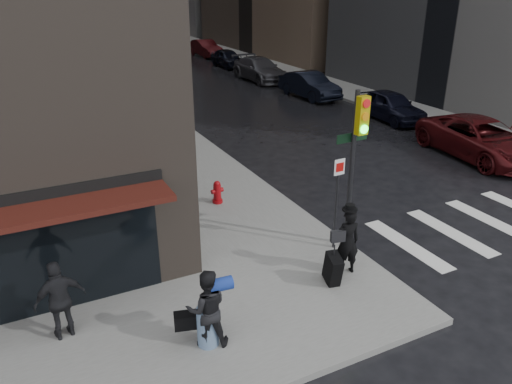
# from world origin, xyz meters

# --- Properties ---
(ground) EXTENTS (140.00, 140.00, 0.00)m
(ground) POSITION_xyz_m (0.00, 0.00, 0.00)
(ground) COLOR black
(ground) RESTS_ON ground
(sidewalk_left) EXTENTS (4.00, 50.00, 0.15)m
(sidewalk_left) POSITION_xyz_m (0.00, 27.00, 0.07)
(sidewalk_left) COLOR slate
(sidewalk_left) RESTS_ON ground
(sidewalk_right) EXTENTS (3.00, 50.00, 0.15)m
(sidewalk_right) POSITION_xyz_m (13.50, 27.00, 0.07)
(sidewalk_right) COLOR slate
(sidewalk_right) RESTS_ON ground
(crosswalk) EXTENTS (8.50, 3.00, 0.01)m
(crosswalk) POSITION_xyz_m (7.50, 1.00, 0.00)
(crosswalk) COLOR silver
(crosswalk) RESTS_ON ground
(man_overcoat) EXTENTS (1.09, 0.86, 1.81)m
(man_overcoat) POSITION_xyz_m (0.94, 0.42, 0.90)
(man_overcoat) COLOR black
(man_overcoat) RESTS_ON ground
(man_jeans) EXTENTS (1.13, 0.84, 1.62)m
(man_jeans) POSITION_xyz_m (-2.80, -0.41, 0.96)
(man_jeans) COLOR black
(man_jeans) RESTS_ON ground
(man_greycoat) EXTENTS (1.03, 0.55, 1.66)m
(man_greycoat) POSITION_xyz_m (-5.21, 1.07, 0.98)
(man_greycoat) COLOR black
(man_greycoat) RESTS_ON ground
(traffic_light) EXTENTS (1.02, 0.47, 4.07)m
(traffic_light) POSITION_xyz_m (1.87, 1.51, 2.78)
(traffic_light) COLOR black
(traffic_light) RESTS_ON ground
(fire_hydrant) EXTENTS (0.41, 0.32, 0.72)m
(fire_hydrant) POSITION_xyz_m (-0.13, 5.52, 0.47)
(fire_hydrant) COLOR maroon
(fire_hydrant) RESTS_ON ground
(parked_car_0) EXTENTS (3.10, 5.76, 1.53)m
(parked_car_0) POSITION_xyz_m (10.94, 5.13, 0.77)
(parked_car_0) COLOR #440D0F
(parked_car_0) RESTS_ON ground
(parked_car_1) EXTENTS (1.94, 4.33, 1.44)m
(parked_car_1) POSITION_xyz_m (11.55, 11.15, 0.72)
(parked_car_1) COLOR black
(parked_car_1) RESTS_ON ground
(parked_car_2) EXTENTS (1.84, 4.55, 1.47)m
(parked_car_2) POSITION_xyz_m (10.61, 17.17, 0.74)
(parked_car_2) COLOR black
(parked_car_2) RESTS_ON ground
(parked_car_3) EXTENTS (2.26, 5.30, 1.52)m
(parked_car_3) POSITION_xyz_m (10.41, 23.20, 0.76)
(parked_car_3) COLOR #3C3C41
(parked_car_3) RESTS_ON ground
(parked_car_4) EXTENTS (1.62, 4.02, 1.37)m
(parked_car_4) POSITION_xyz_m (10.67, 29.22, 0.68)
(parked_car_4) COLOR black
(parked_car_4) RESTS_ON ground
(parked_car_5) EXTENTS (1.81, 4.45, 1.43)m
(parked_car_5) POSITION_xyz_m (11.16, 35.24, 0.72)
(parked_car_5) COLOR #3A0B0E
(parked_car_5) RESTS_ON ground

